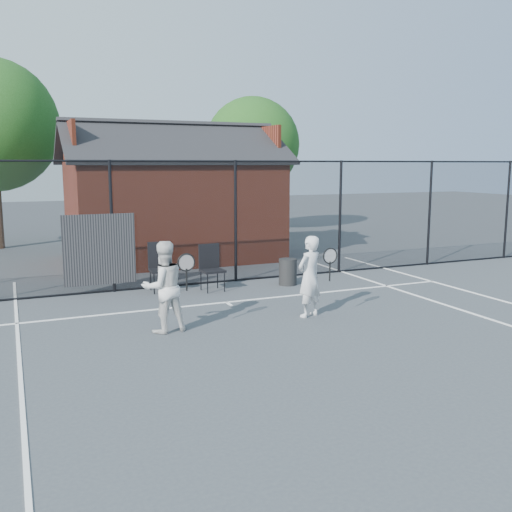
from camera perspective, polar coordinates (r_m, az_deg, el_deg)
name	(u,v)px	position (r m, az deg, el deg)	size (l,w,h in m)	color
ground	(290,343)	(9.49, 3.44, -8.65)	(80.00, 80.00, 0.00)	#3E4247
court_lines	(332,368)	(8.39, 7.60, -11.09)	(11.02, 18.00, 0.01)	white
fence	(184,226)	(13.67, -7.16, 3.00)	(22.04, 3.00, 3.00)	black
clubhouse	(173,207)	(17.71, -8.32, 4.89)	(6.50, 4.36, 4.19)	maroon
tree_right	(252,145)	(24.52, -0.36, 11.07)	(3.97, 3.97, 5.70)	#351D15
player_front	(310,276)	(10.92, 5.38, -2.03)	(0.75, 0.61, 1.57)	silver
player_back	(164,287)	(10.00, -9.22, -3.06)	(0.91, 0.71, 1.60)	silver
chair_left	(162,268)	(13.24, -9.43, -1.18)	(0.53, 0.55, 1.10)	black
chair_right	(213,269)	(13.16, -4.37, -1.26)	(0.50, 0.52, 1.05)	black
waste_bin	(288,272)	(13.84, 3.20, -1.59)	(0.44, 0.44, 0.64)	black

